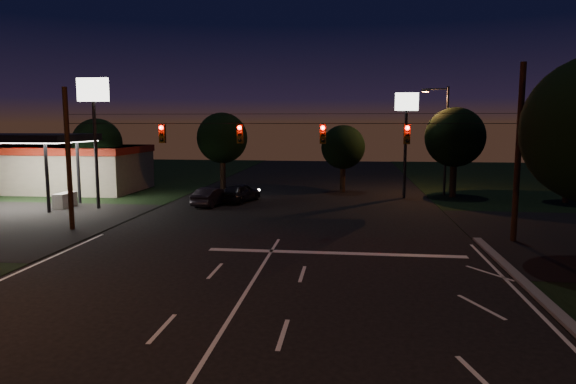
# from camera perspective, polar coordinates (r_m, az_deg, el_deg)

# --- Properties ---
(ground) EXTENTS (140.00, 140.00, 0.00)m
(ground) POSITION_cam_1_polar(r_m,az_deg,el_deg) (13.84, -9.52, -18.23)
(ground) COLOR black
(ground) RESTS_ON ground
(stop_bar) EXTENTS (12.00, 0.50, 0.01)m
(stop_bar) POSITION_cam_1_polar(r_m,az_deg,el_deg) (24.19, 5.24, -6.77)
(stop_bar) COLOR silver
(stop_bar) RESTS_ON ground
(utility_pole_right) EXTENTS (0.30, 0.30, 9.00)m
(utility_pole_right) POSITION_cam_1_polar(r_m,az_deg,el_deg) (28.82, 23.72, -5.05)
(utility_pole_right) COLOR black
(utility_pole_right) RESTS_ON ground
(utility_pole_left) EXTENTS (0.28, 0.28, 8.00)m
(utility_pole_left) POSITION_cam_1_polar(r_m,az_deg,el_deg) (31.71, -22.83, -3.89)
(utility_pole_left) COLOR black
(utility_pole_left) RESTS_ON ground
(signal_span) EXTENTS (24.00, 0.40, 1.56)m
(signal_span) POSITION_cam_1_polar(r_m,az_deg,el_deg) (27.13, -0.78, 6.57)
(signal_span) COLOR black
(signal_span) RESTS_ON ground
(gas_station) EXTENTS (14.20, 16.10, 5.25)m
(gas_station) POSITION_cam_1_polar(r_m,az_deg,el_deg) (49.53, -24.10, 2.79)
(gas_station) COLOR gray
(gas_station) RESTS_ON ground
(pole_sign_left_near) EXTENTS (2.20, 0.30, 9.10)m
(pole_sign_left_near) POSITION_cam_1_polar(r_m,az_deg,el_deg) (38.25, -20.78, 8.61)
(pole_sign_left_near) COLOR black
(pole_sign_left_near) RESTS_ON ground
(pole_sign_right) EXTENTS (1.80, 0.30, 8.40)m
(pole_sign_right) POSITION_cam_1_polar(r_m,az_deg,el_deg) (42.15, 13.00, 7.77)
(pole_sign_right) COLOR black
(pole_sign_right) RESTS_ON ground
(street_light_right_far) EXTENTS (2.20, 0.35, 9.00)m
(street_light_right_far) POSITION_cam_1_polar(r_m,az_deg,el_deg) (44.58, 16.86, 6.34)
(street_light_right_far) COLOR black
(street_light_right_far) RESTS_ON ground
(tree_far_a) EXTENTS (4.20, 4.20, 6.42)m
(tree_far_a) POSITION_cam_1_polar(r_m,az_deg,el_deg) (47.30, -20.35, 5.05)
(tree_far_a) COLOR black
(tree_far_a) RESTS_ON ground
(tree_far_b) EXTENTS (4.60, 4.60, 6.98)m
(tree_far_b) POSITION_cam_1_polar(r_m,az_deg,el_deg) (47.51, -7.26, 5.90)
(tree_far_b) COLOR black
(tree_far_b) RESTS_ON ground
(tree_far_c) EXTENTS (3.80, 3.80, 5.86)m
(tree_far_c) POSITION_cam_1_polar(r_m,az_deg,el_deg) (45.08, 6.16, 4.93)
(tree_far_c) COLOR black
(tree_far_c) RESTS_ON ground
(tree_far_d) EXTENTS (4.80, 4.80, 7.30)m
(tree_far_d) POSITION_cam_1_polar(r_m,az_deg,el_deg) (43.88, 18.04, 5.73)
(tree_far_d) COLOR black
(tree_far_d) RESTS_ON ground
(tree_far_e) EXTENTS (4.00, 4.00, 6.18)m
(tree_far_e) POSITION_cam_1_polar(r_m,az_deg,el_deg) (44.22, 28.76, 4.25)
(tree_far_e) COLOR black
(tree_far_e) RESTS_ON ground
(car_oncoming_a) EXTENTS (2.88, 4.57, 1.45)m
(car_oncoming_a) POSITION_cam_1_polar(r_m,az_deg,el_deg) (39.62, -5.35, -0.05)
(car_oncoming_a) COLOR black
(car_oncoming_a) RESTS_ON ground
(car_oncoming_b) EXTENTS (2.18, 4.25, 1.34)m
(car_oncoming_b) POSITION_cam_1_polar(r_m,az_deg,el_deg) (38.07, -8.48, -0.50)
(car_oncoming_b) COLOR black
(car_oncoming_b) RESTS_ON ground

